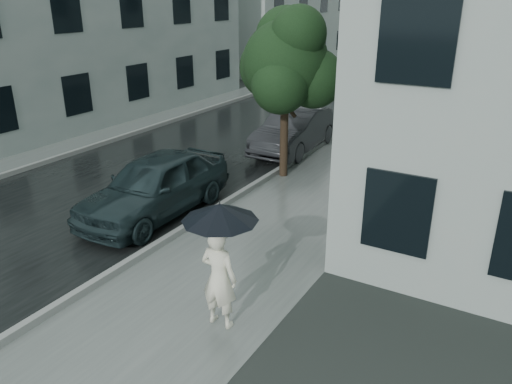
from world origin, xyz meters
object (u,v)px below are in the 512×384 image
Objects in this scene: pedestrian at (219,278)px; street_tree at (287,62)px; car_far at (295,130)px; lamp_post at (364,46)px; car_near at (155,185)px.

pedestrian is 8.00m from street_tree.
lamp_post is at bearing 81.47° from car_far.
car_far is (-3.33, 9.67, -0.15)m from pedestrian.
street_tree is at bearing -72.28° from car_far.
lamp_post is at bearing 83.75° from car_near.
pedestrian reaches higher than car_far.
car_near is (-1.20, -11.75, -2.40)m from lamp_post.
pedestrian is at bearing -72.60° from car_far.
street_tree is 1.10× the size of car_near.
car_near is (-1.45, -4.24, -2.61)m from street_tree.
street_tree is 3.72m from car_far.
street_tree is 7.51m from lamp_post.
street_tree is 0.89× the size of lamp_post.
lamp_post is 5.62m from car_far.
pedestrian is 4.90m from car_near.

